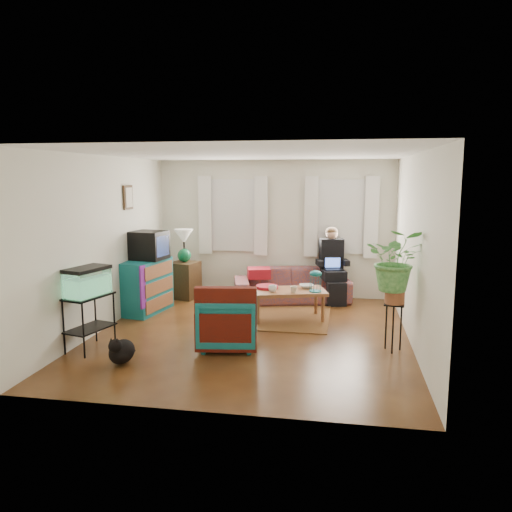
% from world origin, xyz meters
% --- Properties ---
extents(floor, '(4.50, 5.00, 0.01)m').
position_xyz_m(floor, '(0.00, 0.00, 0.00)').
color(floor, '#4F2B14').
rests_on(floor, ground).
extents(ceiling, '(4.50, 5.00, 0.01)m').
position_xyz_m(ceiling, '(0.00, 0.00, 2.60)').
color(ceiling, white).
rests_on(ceiling, wall_back).
extents(wall_back, '(4.50, 0.01, 2.60)m').
position_xyz_m(wall_back, '(0.00, 2.50, 1.30)').
color(wall_back, silver).
rests_on(wall_back, floor).
extents(wall_front, '(4.50, 0.01, 2.60)m').
position_xyz_m(wall_front, '(0.00, -2.50, 1.30)').
color(wall_front, silver).
rests_on(wall_front, floor).
extents(wall_left, '(0.01, 5.00, 2.60)m').
position_xyz_m(wall_left, '(-2.25, 0.00, 1.30)').
color(wall_left, silver).
rests_on(wall_left, floor).
extents(wall_right, '(0.01, 5.00, 2.60)m').
position_xyz_m(wall_right, '(2.25, 0.00, 1.30)').
color(wall_right, silver).
rests_on(wall_right, floor).
extents(window_left, '(1.08, 0.04, 1.38)m').
position_xyz_m(window_left, '(-0.80, 2.48, 1.55)').
color(window_left, white).
rests_on(window_left, wall_back).
extents(window_right, '(1.08, 0.04, 1.38)m').
position_xyz_m(window_right, '(1.25, 2.48, 1.55)').
color(window_right, white).
rests_on(window_right, wall_back).
extents(curtains_left, '(1.36, 0.06, 1.50)m').
position_xyz_m(curtains_left, '(-0.80, 2.40, 1.55)').
color(curtains_left, white).
rests_on(curtains_left, wall_back).
extents(curtains_right, '(1.36, 0.06, 1.50)m').
position_xyz_m(curtains_right, '(1.25, 2.40, 1.55)').
color(curtains_right, white).
rests_on(curtains_right, wall_back).
extents(picture_frame, '(0.04, 0.32, 0.40)m').
position_xyz_m(picture_frame, '(-2.21, 0.85, 1.95)').
color(picture_frame, '#3D2616').
rests_on(picture_frame, wall_left).
extents(area_rug, '(2.01, 1.61, 0.01)m').
position_xyz_m(area_rug, '(0.11, 0.94, 0.01)').
color(area_rug, brown).
rests_on(area_rug, floor).
extents(sofa, '(2.23, 1.31, 0.82)m').
position_xyz_m(sofa, '(0.38, 2.05, 0.41)').
color(sofa, brown).
rests_on(sofa, floor).
extents(seated_person, '(0.67, 0.75, 1.25)m').
position_xyz_m(seated_person, '(1.11, 2.23, 0.62)').
color(seated_person, black).
rests_on(seated_person, sofa).
extents(side_table, '(0.57, 0.57, 0.69)m').
position_xyz_m(side_table, '(-1.65, 1.98, 0.35)').
color(side_table, '#3B2416').
rests_on(side_table, floor).
extents(table_lamp, '(0.43, 0.43, 0.63)m').
position_xyz_m(table_lamp, '(-1.65, 1.98, 0.99)').
color(table_lamp, white).
rests_on(table_lamp, side_table).
extents(dresser, '(0.66, 1.07, 0.90)m').
position_xyz_m(dresser, '(-1.99, 0.91, 0.45)').
color(dresser, '#125A6D').
rests_on(dresser, floor).
extents(crt_tv, '(0.62, 0.58, 0.48)m').
position_xyz_m(crt_tv, '(-1.95, 1.01, 1.14)').
color(crt_tv, black).
rests_on(crt_tv, dresser).
extents(aquarium_stand, '(0.52, 0.73, 0.74)m').
position_xyz_m(aquarium_stand, '(-2.00, -1.01, 0.37)').
color(aquarium_stand, black).
rests_on(aquarium_stand, floor).
extents(aquarium, '(0.47, 0.67, 0.39)m').
position_xyz_m(aquarium, '(-2.00, -1.01, 0.93)').
color(aquarium, '#7FD899').
rests_on(aquarium, aquarium_stand).
extents(black_cat, '(0.30, 0.45, 0.38)m').
position_xyz_m(black_cat, '(-1.36, -1.43, 0.19)').
color(black_cat, black).
rests_on(black_cat, floor).
extents(armchair, '(0.87, 0.82, 0.79)m').
position_xyz_m(armchair, '(-0.22, -0.58, 0.40)').
color(armchair, '#12676E').
rests_on(armchair, floor).
extents(serape_throw, '(0.81, 0.30, 0.65)m').
position_xyz_m(serape_throw, '(-0.17, -0.89, 0.56)').
color(serape_throw, '#9E0A0A').
rests_on(serape_throw, armchair).
extents(coffee_table, '(1.32, 0.94, 0.49)m').
position_xyz_m(coffee_table, '(0.45, 0.85, 0.25)').
color(coffee_table, brown).
rests_on(coffee_table, floor).
extents(cup_a, '(0.16, 0.16, 0.11)m').
position_xyz_m(cup_a, '(0.22, 0.68, 0.54)').
color(cup_a, white).
rests_on(cup_a, coffee_table).
extents(cup_b, '(0.13, 0.13, 0.10)m').
position_xyz_m(cup_b, '(0.55, 0.68, 0.54)').
color(cup_b, beige).
rests_on(cup_b, coffee_table).
extents(bowl, '(0.29, 0.29, 0.06)m').
position_xyz_m(bowl, '(0.73, 1.04, 0.52)').
color(bowl, white).
rests_on(bowl, coffee_table).
extents(snack_tray, '(0.45, 0.45, 0.04)m').
position_xyz_m(snack_tray, '(0.09, 0.92, 0.51)').
color(snack_tray, '#B21414').
rests_on(snack_tray, coffee_table).
extents(birdcage, '(0.24, 0.24, 0.34)m').
position_xyz_m(birdcage, '(0.88, 0.81, 0.66)').
color(birdcage, '#115B6B').
rests_on(birdcage, coffee_table).
extents(plant_stand, '(0.31, 0.31, 0.65)m').
position_xyz_m(plant_stand, '(1.97, -0.38, 0.32)').
color(plant_stand, black).
rests_on(plant_stand, floor).
extents(potted_plant, '(0.82, 0.73, 0.82)m').
position_xyz_m(potted_plant, '(1.97, -0.38, 1.10)').
color(potted_plant, '#599947').
rests_on(potted_plant, plant_stand).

